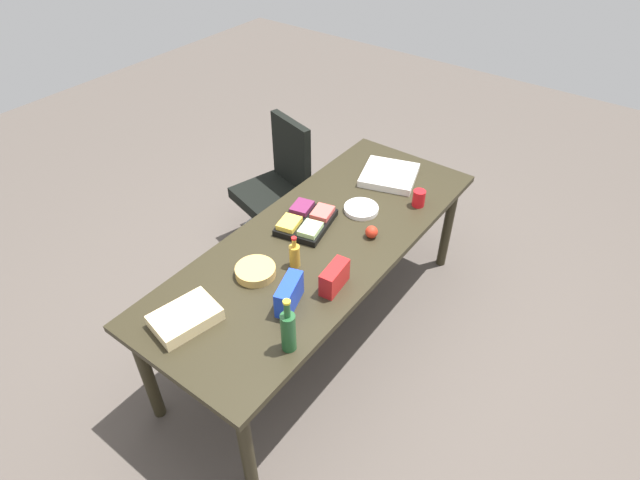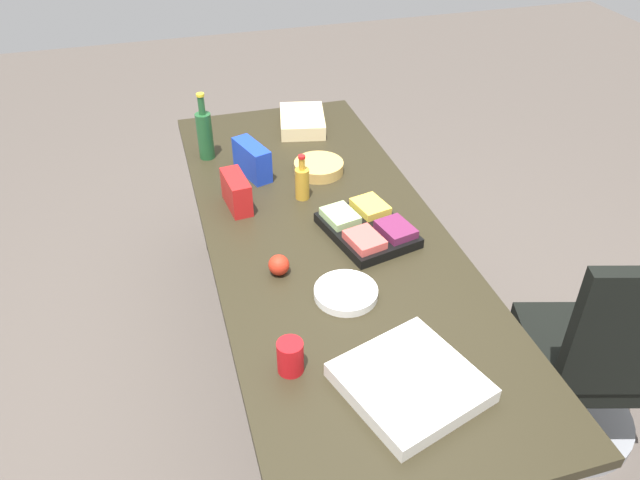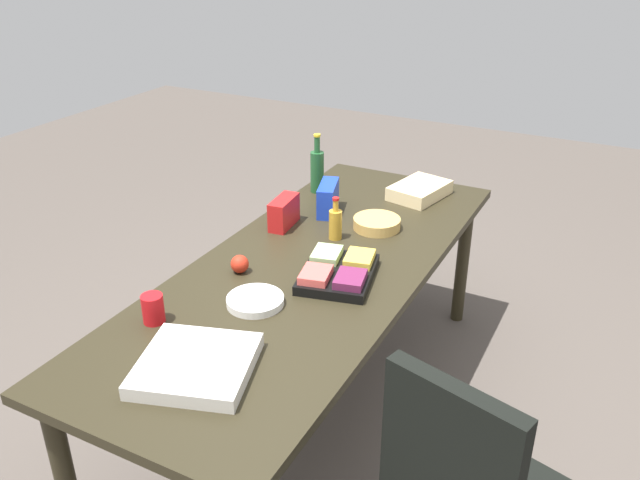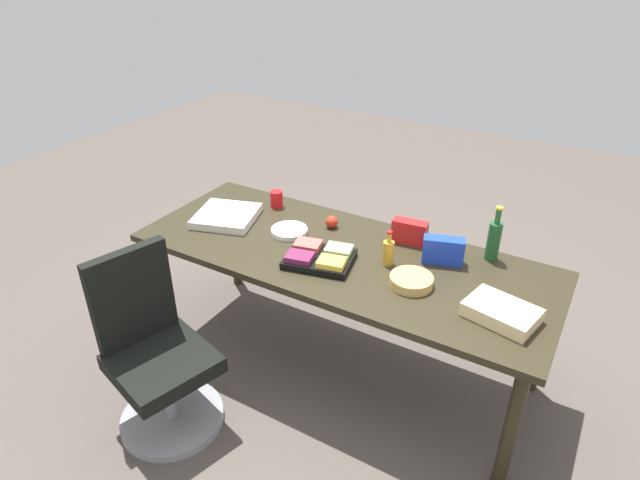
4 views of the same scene
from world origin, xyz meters
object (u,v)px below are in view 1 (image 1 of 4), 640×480
object	(u,v)px
chip_bag_blue	(289,294)
wine_bottle	(288,330)
sheet_cake	(185,318)
chip_bowl	(255,271)
paper_plate_stack	(361,209)
apple_red	(372,232)
pizza_box	(389,175)
red_solo_cup	(419,198)
conference_table	(320,249)
dressing_bottle	(295,255)
fruit_platter	(306,221)
office_chair	(276,197)
chip_bag_red	(334,277)

from	to	relation	value
chip_bag_blue	wine_bottle	size ratio (longest dim) A/B	0.69
sheet_cake	chip_bowl	bearing A→B (deg)	-5.59
paper_plate_stack	apple_red	bearing A→B (deg)	-133.76
pizza_box	red_solo_cup	bearing A→B (deg)	-135.42
conference_table	chip_bag_blue	size ratio (longest dim) A/B	10.84
apple_red	dressing_bottle	xyz separation A→B (m)	(-0.47, 0.21, 0.04)
conference_table	fruit_platter	distance (m)	0.19
red_solo_cup	office_chair	bearing A→B (deg)	91.84
fruit_platter	red_solo_cup	distance (m)	0.75
conference_table	fruit_platter	size ratio (longest dim) A/B	5.77
sheet_cake	paper_plate_stack	bearing A→B (deg)	-8.26
wine_bottle	chip_bowl	bearing A→B (deg)	58.88
conference_table	dressing_bottle	xyz separation A→B (m)	(-0.27, -0.02, 0.15)
office_chair	sheet_cake	distance (m)	1.77
conference_table	wine_bottle	size ratio (longest dim) A/B	7.49
conference_table	sheet_cake	world-z (taller)	sheet_cake
apple_red	conference_table	bearing A→B (deg)	129.85
pizza_box	sheet_cake	bearing A→B (deg)	157.86
chip_bag_blue	pizza_box	size ratio (longest dim) A/B	0.61
chip_bag_blue	chip_bowl	world-z (taller)	chip_bag_blue
office_chair	chip_bag_red	xyz separation A→B (m)	(-0.90, -1.19, 0.48)
fruit_platter	dressing_bottle	xyz separation A→B (m)	(-0.33, -0.17, 0.04)
chip_bag_red	wine_bottle	world-z (taller)	wine_bottle
apple_red	dressing_bottle	distance (m)	0.52
chip_bag_blue	sheet_cake	xyz separation A→B (m)	(-0.40, 0.34, -0.04)
pizza_box	chip_bag_red	bearing A→B (deg)	178.20
fruit_platter	wine_bottle	bearing A→B (deg)	-147.20
sheet_cake	office_chair	bearing A→B (deg)	25.75
sheet_cake	fruit_platter	bearing A→B (deg)	0.15
pizza_box	paper_plate_stack	xyz separation A→B (m)	(-0.44, -0.05, -0.01)
sheet_cake	wine_bottle	bearing A→B (deg)	-70.20
chip_bag_blue	paper_plate_stack	bearing A→B (deg)	9.23
conference_table	apple_red	distance (m)	0.33
dressing_bottle	pizza_box	xyz separation A→B (m)	(1.09, 0.03, -0.05)
office_chair	apple_red	xyz separation A→B (m)	(-0.42, -1.13, 0.45)
red_solo_cup	conference_table	bearing A→B (deg)	154.93
paper_plate_stack	sheet_cake	bearing A→B (deg)	171.74
sheet_cake	dressing_bottle	bearing A→B (deg)	-14.71
chip_bag_blue	chip_bag_red	distance (m)	0.27
chip_bag_blue	dressing_bottle	bearing A→B (deg)	33.39
office_chair	red_solo_cup	bearing A→B (deg)	-88.16
dressing_bottle	apple_red	bearing A→B (deg)	-24.15
chip_bowl	wine_bottle	bearing A→B (deg)	-121.12
fruit_platter	conference_table	bearing A→B (deg)	-110.62
office_chair	sheet_cake	size ratio (longest dim) A/B	3.15
red_solo_cup	chip_bag_blue	bearing A→B (deg)	174.39
chip_bag_blue	sheet_cake	distance (m)	0.53
chip_bag_blue	sheet_cake	world-z (taller)	chip_bag_blue
apple_red	pizza_box	size ratio (longest dim) A/B	0.21
chip_bag_red	red_solo_cup	bearing A→B (deg)	-0.17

